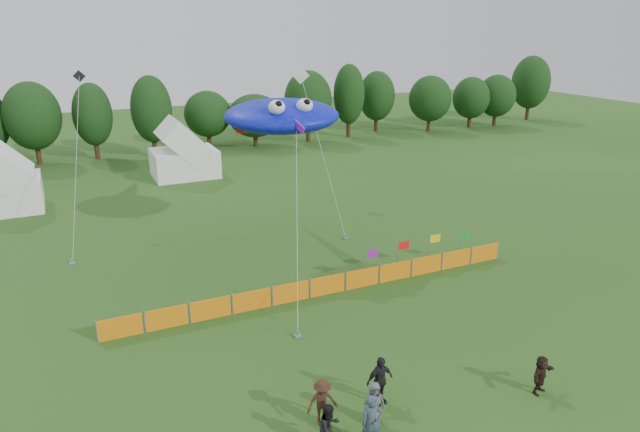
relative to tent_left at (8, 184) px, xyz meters
name	(u,v)px	position (x,y,z in m)	size (l,w,h in m)	color
ground	(388,397)	(13.55, -30.60, -1.98)	(160.00, 160.00, 0.00)	#234C16
treeline	(176,112)	(15.16, 14.33, 2.20)	(104.57, 8.78, 8.36)	#382314
tent_left	(8,184)	(0.00, 0.00, 0.00)	(4.46, 4.46, 3.93)	white
tent_right	(184,154)	(13.64, 4.18, 0.01)	(5.60, 4.48, 3.95)	white
barrier_fence	(327,285)	(15.13, -22.09, -1.48)	(21.90, 0.06, 1.00)	orange
flag_row	(417,250)	(20.73, -21.69, -0.69)	(6.73, 0.23, 2.00)	gray
spectator_a	(372,422)	(11.69, -32.57, -1.03)	(0.69, 0.46, 1.90)	#324354
spectator_b	(330,427)	(10.43, -32.09, -1.15)	(0.81, 0.63, 1.67)	black
spectator_c	(322,402)	(10.75, -30.85, -1.13)	(1.10, 0.63, 1.70)	#371E16
spectator_d	(380,380)	(13.08, -30.71, -1.05)	(1.10, 0.46, 1.88)	black
spectator_e	(374,403)	(12.34, -31.60, -1.18)	(0.78, 0.51, 1.61)	#535358
spectator_f	(541,375)	(18.80, -32.69, -1.22)	(1.41, 0.45, 1.52)	black
stingray_kite	(279,115)	(15.52, -14.80, 6.03)	(7.82, 18.91, 9.22)	#101CEE
small_kite_white	(311,113)	(20.67, -7.72, 4.83)	(2.33, 11.04, 9.91)	white
small_kite_dark	(77,151)	(4.71, -7.71, 3.50)	(2.59, 8.92, 10.10)	black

